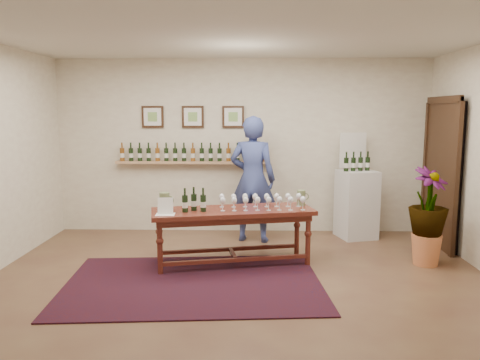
{
  "coord_description": "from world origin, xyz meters",
  "views": [
    {
      "loc": [
        0.14,
        -5.09,
        1.97
      ],
      "look_at": [
        0.0,
        0.8,
        1.1
      ],
      "focal_mm": 35.0,
      "sensor_mm": 36.0,
      "label": 1
    }
  ],
  "objects_px": {
    "tasting_table": "(233,218)",
    "potted_plant": "(428,216)",
    "person": "(253,179)",
    "display_pedestal": "(356,204)"
  },
  "relations": [
    {
      "from": "tasting_table",
      "to": "potted_plant",
      "type": "distance_m",
      "value": 2.49
    },
    {
      "from": "potted_plant",
      "to": "person",
      "type": "relative_size",
      "value": 0.57
    },
    {
      "from": "display_pedestal",
      "to": "person",
      "type": "xyz_separation_m",
      "value": [
        -1.63,
        -0.24,
        0.42
      ]
    },
    {
      "from": "person",
      "to": "tasting_table",
      "type": "bearing_deg",
      "value": 89.02
    },
    {
      "from": "potted_plant",
      "to": "person",
      "type": "bearing_deg",
      "value": 154.06
    },
    {
      "from": "display_pedestal",
      "to": "person",
      "type": "height_order",
      "value": "person"
    },
    {
      "from": "tasting_table",
      "to": "person",
      "type": "height_order",
      "value": "person"
    },
    {
      "from": "tasting_table",
      "to": "potted_plant",
      "type": "xyz_separation_m",
      "value": [
        2.49,
        0.04,
        0.02
      ]
    },
    {
      "from": "tasting_table",
      "to": "potted_plant",
      "type": "height_order",
      "value": "potted_plant"
    },
    {
      "from": "display_pedestal",
      "to": "person",
      "type": "distance_m",
      "value": 1.7
    }
  ]
}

